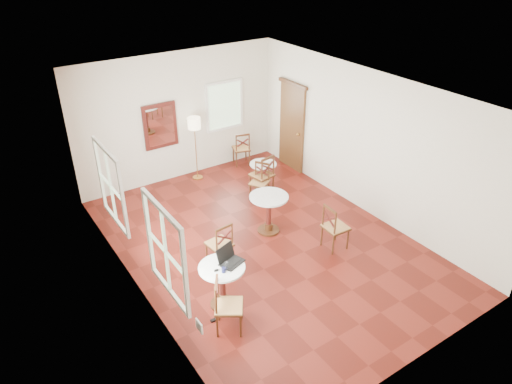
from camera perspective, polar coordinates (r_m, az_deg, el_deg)
ground at (r=9.23m, az=1.04°, el=-6.18°), size 7.00×7.00×0.00m
room_shell at (r=8.45m, az=-0.24°, el=5.08°), size 5.02×7.02×3.01m
cafe_table_near at (r=7.60m, az=-4.07°, el=-10.69°), size 0.73×0.73×0.77m
cafe_table_mid at (r=9.31m, az=1.54°, el=-2.15°), size 0.76×0.76×0.81m
cafe_table_back at (r=10.89m, az=0.86°, el=2.26°), size 0.61×0.61×0.65m
chair_near_a at (r=8.48m, az=-4.35°, el=-6.24°), size 0.45×0.45×0.88m
chair_near_b at (r=7.23m, az=-3.47°, el=-13.48°), size 0.58×0.58×0.91m
chair_mid_a at (r=10.64m, az=0.81°, el=2.08°), size 0.52×0.52×0.97m
chair_mid_b at (r=8.98m, az=9.43°, el=-4.19°), size 0.45×0.45×0.92m
chair_back_a at (r=12.05m, az=-1.77°, el=5.25°), size 0.51×0.51×0.89m
chair_back_b at (r=10.49m, az=0.46°, el=1.23°), size 0.53×0.53×0.84m
floor_lamp at (r=11.10m, az=-7.42°, el=7.71°), size 0.30×0.30×1.55m
laptop at (r=7.47m, az=-3.26°, el=-7.97°), size 0.44×0.40×0.26m
mouse at (r=7.33m, az=-4.80°, el=-9.36°), size 0.09×0.06×0.03m
navy_mug at (r=7.29m, az=-3.90°, el=-9.33°), size 0.10×0.07×0.08m
water_glass at (r=7.34m, az=-3.65°, el=-8.85°), size 0.07×0.07×0.11m
power_adapter at (r=7.65m, az=-5.16°, el=-15.11°), size 0.09×0.05×0.03m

